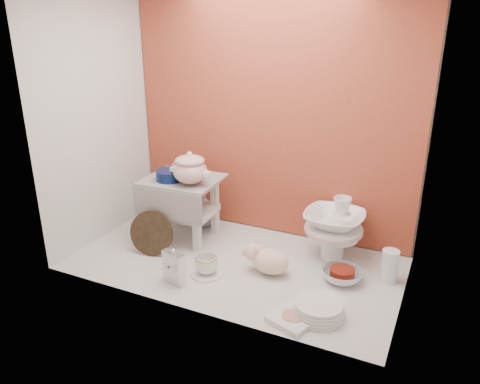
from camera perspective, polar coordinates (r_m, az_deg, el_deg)
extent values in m
plane|color=silver|center=(2.66, -0.58, -8.58)|extent=(1.80, 1.80, 0.00)
cube|color=#AE402B|center=(2.83, 3.86, 9.47)|extent=(1.80, 0.06, 1.50)
cube|color=silver|center=(2.88, -17.15, 8.82)|extent=(0.06, 1.00, 1.50)
cube|color=silver|center=(2.15, 21.48, 4.49)|extent=(0.06, 1.00, 1.50)
cylinder|color=#091844|center=(2.79, -8.61, 2.06)|extent=(0.21, 0.21, 0.06)
imported|color=white|center=(3.08, -4.51, -2.05)|extent=(0.22, 0.22, 0.22)
cube|color=silver|center=(2.44, -8.09, -8.98)|extent=(0.14, 0.08, 0.19)
ellipsoid|color=beige|center=(2.51, 3.76, -8.46)|extent=(0.30, 0.26, 0.15)
cylinder|color=white|center=(2.54, -4.09, -9.93)|extent=(0.18, 0.18, 0.01)
imported|color=white|center=(2.51, -4.13, -8.86)|extent=(0.14, 0.14, 0.10)
cube|color=white|center=(2.21, 6.47, -15.12)|extent=(0.24, 0.24, 0.03)
cylinder|color=white|center=(2.24, 9.61, -13.95)|extent=(0.26, 0.26, 0.07)
imported|color=silver|center=(2.52, 12.36, -9.95)|extent=(0.23, 0.23, 0.07)
cylinder|color=silver|center=(2.56, 17.83, -8.61)|extent=(0.09, 0.09, 0.18)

